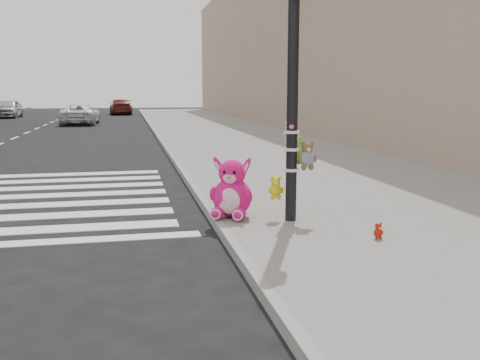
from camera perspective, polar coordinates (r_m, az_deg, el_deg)
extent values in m
plane|color=black|center=(5.93, -14.17, -10.78)|extent=(120.00, 120.00, 0.00)
cube|color=slate|center=(16.38, 4.93, 2.62)|extent=(7.00, 80.00, 0.14)
cube|color=gray|center=(15.74, -7.20, 2.30)|extent=(0.12, 80.00, 0.15)
cube|color=tan|center=(27.69, 10.20, 15.54)|extent=(5.00, 60.00, 10.00)
cylinder|color=black|center=(7.72, 5.64, 10.31)|extent=(0.16, 0.16, 4.00)
cylinder|color=white|center=(7.80, 5.49, 1.09)|extent=(0.22, 0.22, 0.04)
cylinder|color=white|center=(7.76, 5.53, 3.28)|extent=(0.22, 0.22, 0.04)
cylinder|color=white|center=(7.74, 5.56, 5.12)|extent=(0.22, 0.22, 0.04)
ellipsoid|color=#E51379|center=(7.91, -2.45, -3.67)|extent=(0.31, 0.37, 0.17)
ellipsoid|color=#E51379|center=(7.83, -0.08, -3.79)|extent=(0.31, 0.37, 0.17)
ellipsoid|color=#E51379|center=(8.07, -0.84, -1.85)|extent=(0.75, 0.70, 0.59)
ellipsoid|color=#F9BFD1|center=(7.88, -1.18, -2.27)|extent=(0.35, 0.24, 0.39)
sphere|color=#E51379|center=(8.00, -0.85, 0.76)|extent=(0.54, 0.54, 0.41)
ellipsoid|color=#E51379|center=(8.06, -2.10, 1.21)|extent=(0.29, 0.19, 0.41)
ellipsoid|color=#E51379|center=(7.97, 0.48, 1.13)|extent=(0.29, 0.19, 0.41)
imported|color=white|center=(33.99, -16.65, 6.74)|extent=(2.23, 4.50, 1.23)
imported|color=maroon|center=(47.47, -12.61, 7.62)|extent=(2.05, 4.52, 1.28)
imported|color=silver|center=(44.24, -23.47, 7.02)|extent=(1.68, 4.09, 1.39)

